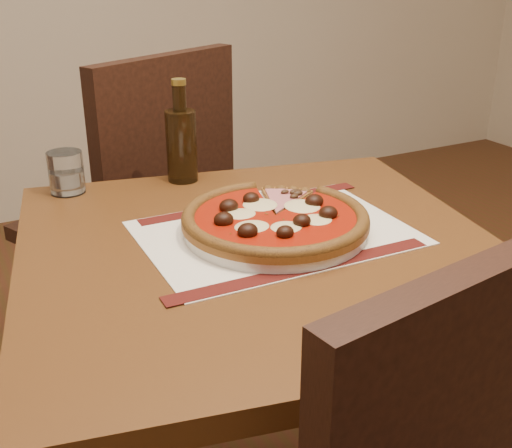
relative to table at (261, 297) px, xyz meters
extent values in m
cube|color=brown|center=(0.00, 0.00, 0.08)|extent=(0.94, 0.94, 0.04)
cylinder|color=brown|center=(-0.27, 0.41, -0.29)|extent=(0.05, 0.05, 0.71)
cylinder|color=brown|center=(0.41, 0.27, -0.29)|extent=(0.05, 0.05, 0.71)
cube|color=black|center=(0.00, -0.46, 0.04)|extent=(0.43, 0.11, 0.45)
cube|color=black|center=(-0.02, 0.81, -0.18)|extent=(0.61, 0.61, 0.04)
cylinder|color=black|center=(0.07, 1.08, -0.42)|extent=(0.04, 0.04, 0.45)
cylinder|color=black|center=(-0.29, 0.91, -0.42)|extent=(0.04, 0.04, 0.45)
cylinder|color=black|center=(0.24, 0.72, -0.42)|extent=(0.04, 0.04, 0.45)
cylinder|color=black|center=(-0.12, 0.55, -0.42)|extent=(0.04, 0.04, 0.45)
cube|color=black|center=(0.06, 0.62, 0.09)|extent=(0.44, 0.23, 0.48)
cube|color=white|center=(0.04, 0.03, 0.10)|extent=(0.47, 0.34, 0.00)
cylinder|color=white|center=(0.04, 0.03, 0.11)|extent=(0.32, 0.32, 0.02)
cylinder|color=brown|center=(0.04, 0.03, 0.13)|extent=(0.33, 0.33, 0.01)
torus|color=brown|center=(0.04, 0.03, 0.13)|extent=(0.33, 0.33, 0.02)
cylinder|color=maroon|center=(0.04, 0.03, 0.13)|extent=(0.28, 0.28, 0.00)
ellipsoid|color=#FEE3AB|center=(0.04, 0.08, 0.14)|extent=(0.05, 0.05, 0.01)
ellipsoid|color=#FEE3AB|center=(-0.02, 0.07, 0.14)|extent=(0.05, 0.05, 0.01)
ellipsoid|color=#FEE3AB|center=(0.00, 0.01, 0.14)|extent=(0.05, 0.05, 0.01)
ellipsoid|color=#FEE3AB|center=(0.03, -0.05, 0.14)|extent=(0.05, 0.05, 0.01)
ellipsoid|color=#FEE3AB|center=(0.08, 0.00, 0.14)|extent=(0.05, 0.05, 0.01)
ellipsoid|color=#FEE3AB|center=(0.12, 0.05, 0.14)|extent=(0.05, 0.05, 0.01)
ellipsoid|color=black|center=(0.04, 0.09, 0.15)|extent=(0.03, 0.03, 0.02)
ellipsoid|color=black|center=(-0.02, 0.09, 0.15)|extent=(0.03, 0.03, 0.02)
ellipsoid|color=black|center=(-0.02, 0.04, 0.15)|extent=(0.03, 0.03, 0.02)
ellipsoid|color=black|center=(-0.03, -0.02, 0.15)|extent=(0.03, 0.03, 0.02)
ellipsoid|color=black|center=(0.02, -0.03, 0.15)|extent=(0.03, 0.03, 0.02)
ellipsoid|color=black|center=(0.07, -0.05, 0.15)|extent=(0.03, 0.03, 0.02)
ellipsoid|color=black|center=(0.09, 0.00, 0.15)|extent=(0.03, 0.03, 0.02)
ellipsoid|color=black|center=(0.13, 0.04, 0.15)|extent=(0.03, 0.03, 0.02)
ellipsoid|color=#342113|center=(0.09, 0.07, 0.14)|extent=(0.02, 0.01, 0.01)
ellipsoid|color=#342113|center=(0.11, 0.10, 0.14)|extent=(0.02, 0.01, 0.01)
ellipsoid|color=#342113|center=(0.08, 0.08, 0.14)|extent=(0.02, 0.01, 0.01)
ellipsoid|color=#342113|center=(0.10, 0.12, 0.14)|extent=(0.02, 0.01, 0.01)
ellipsoid|color=#342113|center=(0.07, 0.08, 0.14)|extent=(0.02, 0.01, 0.01)
cylinder|color=white|center=(-0.23, 0.41, 0.14)|extent=(0.09, 0.09, 0.09)
cylinder|color=black|center=(0.00, 0.37, 0.18)|extent=(0.06, 0.06, 0.15)
cylinder|color=black|center=(0.00, 0.37, 0.28)|extent=(0.03, 0.03, 0.06)
cylinder|color=#A58B37|center=(0.00, 0.37, 0.31)|extent=(0.03, 0.03, 0.01)
camera|label=1|loc=(-0.46, -0.87, 0.56)|focal=45.00mm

